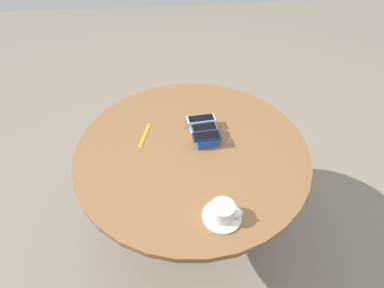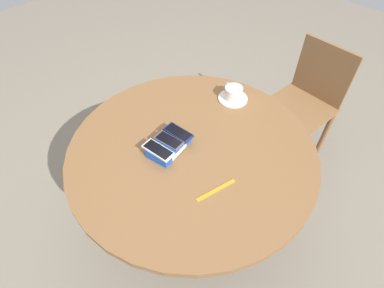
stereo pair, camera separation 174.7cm
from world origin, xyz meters
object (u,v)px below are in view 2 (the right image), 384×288
object	(u,v)px
lanyard_strap	(216,190)
round_table	(192,162)
phone_box	(169,146)
chair_near_window	(303,106)
coffee_cup	(233,92)
phone_navy	(178,133)
phone_white	(158,150)
phone_gray	(169,141)
saucer	(233,98)

from	to	relation	value
lanyard_strap	round_table	bearing A→B (deg)	65.47
phone_box	chair_near_window	xyz separation A→B (m)	(1.03, -0.17, -0.31)
coffee_cup	phone_navy	bearing A→B (deg)	-178.79
phone_white	lanyard_strap	distance (m)	0.29
coffee_cup	phone_box	bearing A→B (deg)	-178.20
phone_box	phone_gray	size ratio (longest dim) A/B	1.56
phone_white	saucer	distance (m)	0.54
phone_gray	lanyard_strap	bearing A→B (deg)	-95.44
phone_box	phone_navy	world-z (taller)	phone_navy
phone_navy	saucer	xyz separation A→B (m)	(0.41, 0.01, -0.05)
chair_near_window	lanyard_strap	bearing A→B (deg)	-173.31
round_table	coffee_cup	world-z (taller)	coffee_cup
phone_gray	round_table	bearing A→B (deg)	-41.04
round_table	phone_gray	bearing A→B (deg)	138.96
phone_box	phone_gray	bearing A→B (deg)	25.16
phone_gray	saucer	xyz separation A→B (m)	(0.47, 0.01, -0.05)
phone_navy	phone_box	bearing A→B (deg)	-174.57
round_table	phone_navy	distance (m)	0.18
phone_gray	coffee_cup	size ratio (longest dim) A/B	1.07
phone_box	lanyard_strap	world-z (taller)	phone_box
round_table	coffee_cup	xyz separation A→B (m)	(0.39, 0.08, 0.15)
phone_navy	coffee_cup	world-z (taller)	coffee_cup
saucer	coffee_cup	world-z (taller)	coffee_cup
phone_white	chair_near_window	xyz separation A→B (m)	(1.10, -0.16, -0.34)
saucer	phone_white	bearing A→B (deg)	-178.13
round_table	phone_white	size ratio (longest dim) A/B	7.69
chair_near_window	saucer	bearing A→B (deg)	162.23
round_table	chair_near_window	distance (m)	0.98
round_table	chair_near_window	bearing A→B (deg)	-6.15
saucer	chair_near_window	xyz separation A→B (m)	(0.56, -0.18, -0.29)
round_table	phone_white	world-z (taller)	phone_white
round_table	phone_gray	world-z (taller)	phone_gray
phone_gray	chair_near_window	xyz separation A→B (m)	(1.03, -0.17, -0.34)
phone_gray	phone_navy	world-z (taller)	same
round_table	coffee_cup	distance (m)	0.43
phone_navy	saucer	world-z (taller)	phone_navy
phone_white	coffee_cup	size ratio (longest dim) A/B	1.18
phone_white	chair_near_window	distance (m)	1.16
lanyard_strap	chair_near_window	world-z (taller)	chair_near_window
saucer	phone_box	bearing A→B (deg)	-178.51
phone_gray	chair_near_window	distance (m)	1.10
phone_gray	phone_navy	distance (m)	0.06
phone_white	phone_gray	world-z (taller)	same
phone_white	lanyard_strap	world-z (taller)	phone_white
saucer	chair_near_window	distance (m)	0.66
phone_navy	coffee_cup	xyz separation A→B (m)	(0.41, 0.01, -0.01)
lanyard_strap	chair_near_window	xyz separation A→B (m)	(1.06, 0.12, -0.29)
saucer	lanyard_strap	xyz separation A→B (m)	(-0.50, -0.30, -0.00)
coffee_cup	round_table	bearing A→B (deg)	-168.57
phone_box	saucer	distance (m)	0.47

